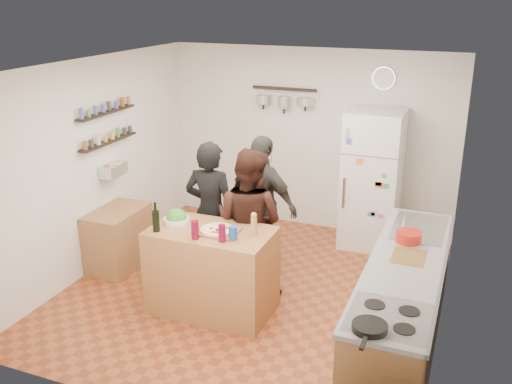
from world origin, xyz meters
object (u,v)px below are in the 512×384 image
at_px(wine_bottle, 156,221).
at_px(salt_canister, 233,233).
at_px(pepper_mill, 254,226).
at_px(person_left, 211,212).
at_px(prep_island, 212,271).
at_px(wall_clock, 384,78).
at_px(red_bowl, 409,237).
at_px(side_table, 119,238).
at_px(salad_bowl, 177,220).
at_px(person_back, 262,205).
at_px(counter_run, 402,309).
at_px(skillet, 370,327).
at_px(person_center, 249,222).
at_px(fridge, 372,180).

relative_size(wine_bottle, salt_canister, 1.62).
height_order(pepper_mill, person_left, person_left).
relative_size(prep_island, wall_clock, 4.17).
bearing_deg(red_bowl, side_table, 179.10).
xyz_separation_m(salad_bowl, person_left, (0.11, 0.58, -0.11)).
distance_m(prep_island, person_back, 1.14).
bearing_deg(pepper_mill, red_bowl, 15.03).
bearing_deg(wine_bottle, counter_run, 4.40).
xyz_separation_m(skillet, side_table, (-3.34, 1.70, -0.58)).
height_order(prep_island, skillet, skillet).
xyz_separation_m(person_back, skillet, (1.70, -2.27, 0.12)).
height_order(pepper_mill, person_back, person_back).
xyz_separation_m(person_left, side_table, (-1.18, -0.14, -0.46)).
relative_size(person_center, side_table, 2.07).
height_order(wine_bottle, side_table, wine_bottle).
bearing_deg(person_left, red_bowl, 172.17).
relative_size(salad_bowl, person_back, 0.16).
xyz_separation_m(salad_bowl, fridge, (1.62, 2.22, -0.04)).
xyz_separation_m(person_left, red_bowl, (2.21, -0.19, 0.14)).
relative_size(pepper_mill, red_bowl, 0.78).
bearing_deg(fridge, wall_clock, 90.00).
bearing_deg(person_back, pepper_mill, 123.89).
distance_m(person_center, side_table, 1.76).
xyz_separation_m(prep_island, person_left, (-0.31, 0.63, 0.37)).
bearing_deg(person_back, side_table, 36.35).
relative_size(person_left, fridge, 0.92).
xyz_separation_m(person_back, fridge, (1.05, 1.21, 0.07)).
xyz_separation_m(salad_bowl, salt_canister, (0.72, -0.17, 0.04)).
relative_size(wall_clock, side_table, 0.37).
height_order(wine_bottle, wall_clock, wall_clock).
distance_m(prep_island, fridge, 2.60).
distance_m(wine_bottle, person_center, 1.04).
relative_size(prep_island, red_bowl, 5.08).
distance_m(wine_bottle, red_bowl, 2.48).
bearing_deg(pepper_mill, skillet, -42.03).
height_order(person_back, wall_clock, wall_clock).
height_order(counter_run, red_bowl, red_bowl).
height_order(wine_bottle, fridge, fridge).
xyz_separation_m(person_back, wall_clock, (1.05, 1.54, 1.32)).
distance_m(person_back, side_table, 1.80).
bearing_deg(salad_bowl, wall_clock, 57.63).
bearing_deg(side_table, person_left, 6.59).
relative_size(person_left, counter_run, 0.63).
distance_m(person_left, person_center, 0.53).
height_order(person_left, person_center, person_left).
height_order(salad_bowl, person_left, person_left).
xyz_separation_m(person_left, wall_clock, (1.51, 1.97, 1.32)).
bearing_deg(salt_canister, prep_island, 158.20).
bearing_deg(person_center, side_table, 10.79).
bearing_deg(salad_bowl, wine_bottle, -106.50).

